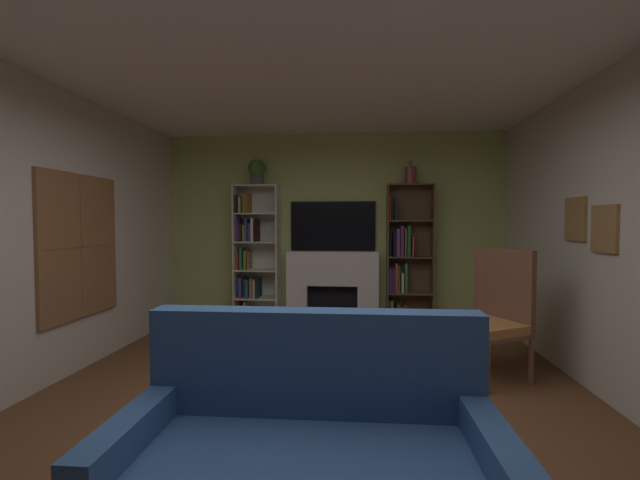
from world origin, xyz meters
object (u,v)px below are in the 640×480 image
armchair (491,312)px  coffee_table (324,391)px  vase_with_flowers (411,174)px  bookshelf_right (404,262)px  bookshelf_left (253,258)px  fireplace (332,287)px  potted_plant (257,171)px  tv (333,226)px  couch (309,472)px

armchair → coffee_table: size_ratio=1.47×
armchair → vase_with_flowers: bearing=108.6°
bookshelf_right → vase_with_flowers: size_ratio=4.66×
bookshelf_left → vase_with_flowers: bearing=-0.5°
fireplace → potted_plant: bearing=-178.2°
tv → vase_with_flowers: 1.27m
vase_with_flowers → couch: size_ratio=0.24×
coffee_table → potted_plant: bearing=111.3°
tv → bookshelf_left: bookshelf_left is taller
vase_with_flowers → potted_plant: bearing=-180.0°
armchair → couch: bearing=-123.7°
bookshelf_right → bookshelf_left: bearing=-179.2°
vase_with_flowers → armchair: size_ratio=0.35×
tv → armchair: (1.62, -1.79, -0.80)m
vase_with_flowers → armchair: 2.32m
potted_plant → vase_with_flowers: size_ratio=0.87×
vase_with_flowers → armchair: (0.56, -1.67, -1.50)m
couch → coffee_table: 0.75m
bookshelf_left → coffee_table: 3.44m
bookshelf_left → potted_plant: (0.07, -0.02, 1.23)m
bookshelf_right → vase_with_flowers: vase_with_flowers is taller
couch → coffee_table: size_ratio=2.11×
tv → coffee_table: 3.40m
potted_plant → vase_with_flowers: bearing=0.0°
fireplace → bookshelf_right: size_ratio=0.70×
vase_with_flowers → coffee_table: vase_with_flowers is taller
armchair → coffee_table: (-1.46, -1.45, -0.22)m
fireplace → coffee_table: 3.16m
coffee_table → tv: bearing=92.8°
tv → bookshelf_right: bookshelf_right is taller
bookshelf_left → couch: (1.29, -3.88, -0.64)m
couch → armchair: bearing=56.3°
fireplace → vase_with_flowers: vase_with_flowers is taller
fireplace → tv: bearing=90.0°
bookshelf_right → potted_plant: 2.40m
couch → coffee_table: (0.00, 0.74, 0.07)m
potted_plant → couch: 4.45m
armchair → bookshelf_left: bearing=148.4°
tv → potted_plant: bearing=-173.5°
fireplace → armchair: (1.62, -1.70, 0.05)m
bookshelf_left → potted_plant: 1.23m
couch → bookshelf_right: bearing=78.0°
potted_plant → armchair: 3.52m
vase_with_flowers → bookshelf_right: bearing=144.5°
potted_plant → coffee_table: bearing=-68.7°
bookshelf_right → coffee_table: bookshelf_right is taller
bookshelf_left → coffee_table: bearing=-67.7°
vase_with_flowers → coffee_table: bearing=-106.1°
potted_plant → couch: size_ratio=0.21×
potted_plant → coffee_table: (1.22, -3.11, -1.80)m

